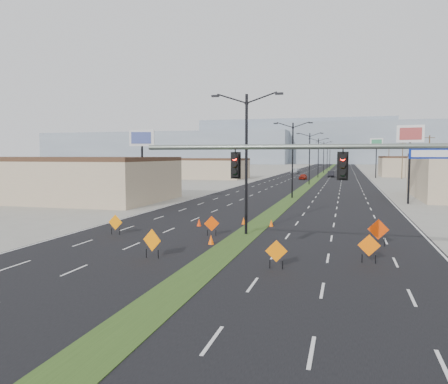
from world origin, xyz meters
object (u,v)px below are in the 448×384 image
(streetlight_2, at_px, (309,157))
(streetlight_6, at_px, (330,156))
(streetlight_3, at_px, (318,156))
(construction_sign_1, at_px, (152,241))
(streetlight_0, at_px, (246,159))
(construction_sign_5, at_px, (378,230))
(streetlight_5, at_px, (327,156))
(cone_0, at_px, (199,223))
(cone_1, at_px, (211,240))
(construction_sign_4, at_px, (369,246))
(cone_2, at_px, (271,223))
(streetlight_1, at_px, (293,158))
(car_mid, at_px, (331,174))
(car_far, at_px, (295,171))
(construction_sign_0, at_px, (115,223))
(pole_sign_east_far, at_px, (377,145))
(cone_3, at_px, (244,221))
(pole_sign_west, at_px, (142,144))
(streetlight_4, at_px, (324,156))
(pole_sign_east_near, at_px, (410,140))
(construction_sign_2, at_px, (212,224))
(car_left, at_px, (303,177))
(construction_sign_3, at_px, (276,252))
(signal_mast, at_px, (386,176))

(streetlight_2, height_order, streetlight_6, same)
(streetlight_3, distance_m, construction_sign_1, 92.75)
(streetlight_0, relative_size, construction_sign_5, 5.81)
(streetlight_0, distance_m, streetlight_5, 140.00)
(cone_0, relative_size, cone_1, 0.97)
(streetlight_0, height_order, streetlight_5, same)
(construction_sign_1, bearing_deg, construction_sign_4, 25.74)
(cone_0, bearing_deg, cone_2, 13.83)
(streetlight_1, relative_size, car_mid, 2.10)
(streetlight_5, xyz_separation_m, car_far, (-8.62, -30.13, -4.63))
(streetlight_1, xyz_separation_m, streetlight_3, (0.00, 56.00, 0.00))
(construction_sign_0, bearing_deg, streetlight_6, 89.02)
(streetlight_3, xyz_separation_m, construction_sign_5, (8.89, -85.79, -4.40))
(construction_sign_4, bearing_deg, pole_sign_east_far, 83.26)
(streetlight_3, relative_size, construction_sign_1, 6.08)
(streetlight_5, height_order, cone_0, streetlight_5)
(cone_3, relative_size, pole_sign_west, 0.07)
(streetlight_4, xyz_separation_m, car_far, (-8.62, -2.13, -4.63))
(streetlight_0, bearing_deg, construction_sign_4, -38.82)
(construction_sign_1, relative_size, pole_sign_west, 0.19)
(car_far, bearing_deg, streetlight_2, -73.45)
(cone_1, bearing_deg, car_far, 93.63)
(pole_sign_west, bearing_deg, pole_sign_east_near, 3.41)
(streetlight_3, bearing_deg, construction_sign_2, -91.49)
(streetlight_5, height_order, car_left, streetlight_5)
(car_left, bearing_deg, streetlight_3, 78.48)
(cone_0, bearing_deg, streetlight_2, 85.25)
(streetlight_2, distance_m, cone_3, 51.83)
(streetlight_3, bearing_deg, streetlight_0, -90.00)
(streetlight_5, distance_m, construction_sign_5, 142.14)
(streetlight_1, bearing_deg, streetlight_4, 90.00)
(construction_sign_1, xyz_separation_m, cone_1, (2.01, 4.50, -0.65))
(streetlight_5, height_order, construction_sign_5, streetlight_5)
(car_left, height_order, construction_sign_3, construction_sign_3)
(streetlight_5, height_order, pole_sign_east_near, streetlight_5)
(car_left, bearing_deg, car_mid, 70.51)
(streetlight_3, relative_size, construction_sign_4, 6.45)
(cone_0, bearing_deg, pole_sign_east_far, 77.37)
(cone_0, bearing_deg, streetlight_6, 88.46)
(signal_mast, xyz_separation_m, streetlight_4, (-8.56, 122.00, 0.63))
(streetlight_1, xyz_separation_m, car_left, (-2.83, 45.79, -4.76))
(streetlight_1, distance_m, construction_sign_4, 35.76)
(streetlight_1, height_order, construction_sign_0, streetlight_1)
(construction_sign_5, xyz_separation_m, pole_sign_east_far, (5.27, 87.33, 7.16))
(car_left, distance_m, construction_sign_0, 76.70)
(car_mid, distance_m, construction_sign_4, 94.18)
(streetlight_3, bearing_deg, streetlight_6, 90.00)
(streetlight_0, distance_m, construction_sign_1, 10.24)
(signal_mast, relative_size, construction_sign_4, 10.49)
(streetlight_6, xyz_separation_m, construction_sign_4, (8.12, -174.53, -4.51))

